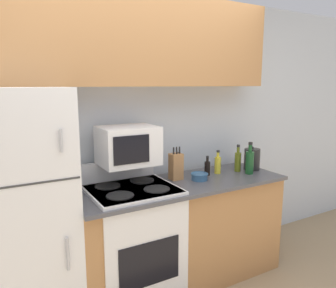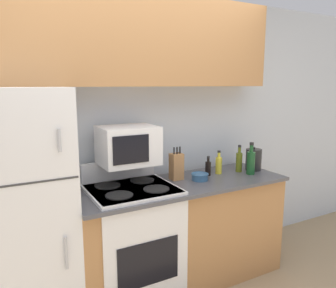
{
  "view_description": "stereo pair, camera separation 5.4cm",
  "coord_description": "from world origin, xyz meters",
  "views": [
    {
      "loc": [
        -1.13,
        -1.99,
        1.75
      ],
      "look_at": [
        0.17,
        0.27,
        1.27
      ],
      "focal_mm": 35.0,
      "sensor_mm": 36.0,
      "label": 1
    },
    {
      "loc": [
        -1.08,
        -2.01,
        1.75
      ],
      "look_at": [
        0.17,
        0.27,
        1.27
      ],
      "focal_mm": 35.0,
      "sensor_mm": 36.0,
      "label": 2
    }
  ],
  "objects": [
    {
      "name": "knife_block",
      "position": [
        0.32,
        0.39,
        1.04
      ],
      "size": [
        0.1,
        0.09,
        0.29
      ],
      "color": "#B27A47",
      "rests_on": "lower_cabinets"
    },
    {
      "name": "bottle_cooking_spray",
      "position": [
        0.76,
        0.37,
        1.01
      ],
      "size": [
        0.06,
        0.06,
        0.22
      ],
      "color": "gold",
      "rests_on": "lower_cabinets"
    },
    {
      "name": "upper_cabinets",
      "position": [
        0.0,
        0.5,
        2.1
      ],
      "size": [
        2.5,
        0.3,
        0.73
      ],
      "color": "#B27A47",
      "rests_on": "refrigerator"
    },
    {
      "name": "bowl",
      "position": [
        0.49,
        0.27,
        0.96
      ],
      "size": [
        0.15,
        0.15,
        0.06
      ],
      "color": "#335B84",
      "rests_on": "lower_cabinets"
    },
    {
      "name": "bottle_olive_oil",
      "position": [
        0.97,
        0.33,
        1.03
      ],
      "size": [
        0.06,
        0.06,
        0.26
      ],
      "color": "#5B6619",
      "rests_on": "lower_cabinets"
    },
    {
      "name": "microwave",
      "position": [
        -0.13,
        0.4,
        1.27
      ],
      "size": [
        0.45,
        0.36,
        0.31
      ],
      "color": "white",
      "rests_on": "stove"
    },
    {
      "name": "lower_cabinets",
      "position": [
        0.32,
        0.3,
        0.46
      ],
      "size": [
        1.86,
        0.64,
        0.92
      ],
      "color": "#B27A47",
      "rests_on": "ground_plane"
    },
    {
      "name": "bottle_soy_sauce",
      "position": [
        0.64,
        0.37,
        1.0
      ],
      "size": [
        0.05,
        0.05,
        0.18
      ],
      "color": "black",
      "rests_on": "lower_cabinets"
    },
    {
      "name": "bottle_wine_green",
      "position": [
        1.01,
        0.21,
        1.04
      ],
      "size": [
        0.08,
        0.08,
        0.3
      ],
      "color": "#194C23",
      "rests_on": "lower_cabinets"
    },
    {
      "name": "wall_back",
      "position": [
        0.0,
        0.68,
        1.27
      ],
      "size": [
        8.0,
        0.05,
        2.55
      ],
      "color": "silver",
      "rests_on": "ground_plane"
    },
    {
      "name": "kettle",
      "position": [
        1.14,
        0.31,
        1.03
      ],
      "size": [
        0.15,
        0.15,
        0.23
      ],
      "color": "black",
      "rests_on": "lower_cabinets"
    },
    {
      "name": "stove",
      "position": [
        -0.15,
        0.29,
        0.49
      ],
      "size": [
        0.67,
        0.62,
        1.11
      ],
      "color": "white",
      "rests_on": "ground_plane"
    },
    {
      "name": "refrigerator",
      "position": [
        -0.93,
        0.32,
        0.87
      ],
      "size": [
        0.63,
        0.67,
        1.73
      ],
      "color": "white",
      "rests_on": "ground_plane"
    }
  ]
}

